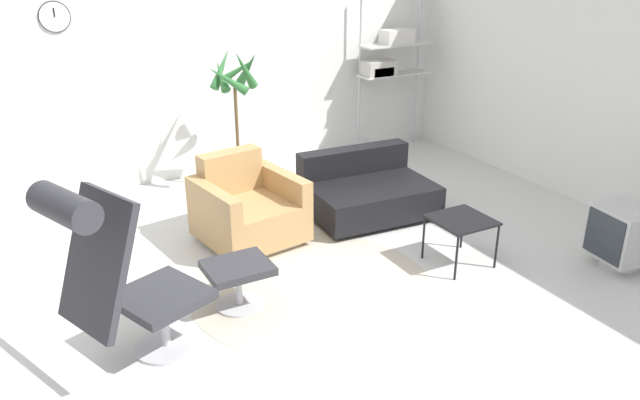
% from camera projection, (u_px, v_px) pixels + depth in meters
% --- Properties ---
extents(ground_plane, '(12.00, 12.00, 0.00)m').
position_uv_depth(ground_plane, '(299.00, 280.00, 5.14)').
color(ground_plane, silver).
extents(wall_back, '(12.00, 0.09, 2.80)m').
position_uv_depth(wall_back, '(181.00, 57.00, 6.91)').
color(wall_back, silver).
rests_on(wall_back, ground_plane).
extents(wall_right, '(0.06, 12.00, 2.80)m').
position_uv_depth(wall_right, '(608.00, 71.00, 6.12)').
color(wall_right, silver).
rests_on(wall_right, ground_plane).
extents(round_rug, '(1.98, 1.98, 0.01)m').
position_uv_depth(round_rug, '(311.00, 286.00, 5.04)').
color(round_rug, '#BCB29E').
rests_on(round_rug, ground_plane).
extents(lounge_chair, '(1.04, 0.81, 1.32)m').
position_uv_depth(lounge_chair, '(114.00, 265.00, 3.78)').
color(lounge_chair, '#BCBCC1').
rests_on(lounge_chair, ground_plane).
extents(ottoman, '(0.48, 0.41, 0.36)m').
position_uv_depth(ottoman, '(238.00, 275.00, 4.67)').
color(ottoman, '#BCBCC1').
rests_on(ottoman, ground_plane).
extents(armchair_red, '(0.95, 0.94, 0.80)m').
position_uv_depth(armchair_red, '(247.00, 211.00, 5.70)').
color(armchair_red, silver).
rests_on(armchair_red, ground_plane).
extents(couch_low, '(1.26, 0.97, 0.62)m').
position_uv_depth(couch_low, '(367.00, 193.00, 6.30)').
color(couch_low, black).
rests_on(couch_low, ground_plane).
extents(side_table, '(0.48, 0.48, 0.42)m').
position_uv_depth(side_table, '(461.00, 223.00, 5.26)').
color(side_table, black).
rests_on(side_table, ground_plane).
extents(crt_television, '(0.49, 0.50, 0.54)m').
position_uv_depth(crt_television, '(623.00, 235.00, 5.25)').
color(crt_television, '#B7B7B7').
rests_on(crt_television, ground_plane).
extents(potted_plant, '(0.66, 0.67, 1.57)m').
position_uv_depth(potted_plant, '(236.00, 117.00, 6.75)').
color(potted_plant, brown).
rests_on(potted_plant, ground_plane).
extents(shelf_unit, '(0.96, 0.28, 2.04)m').
position_uv_depth(shelf_unit, '(388.00, 58.00, 7.89)').
color(shelf_unit, '#BCBCC1').
rests_on(shelf_unit, ground_plane).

